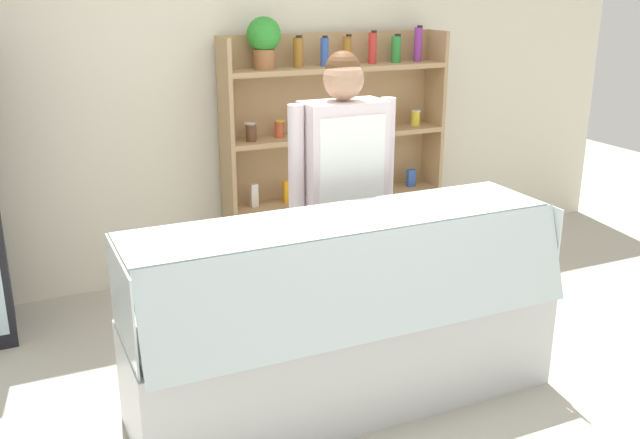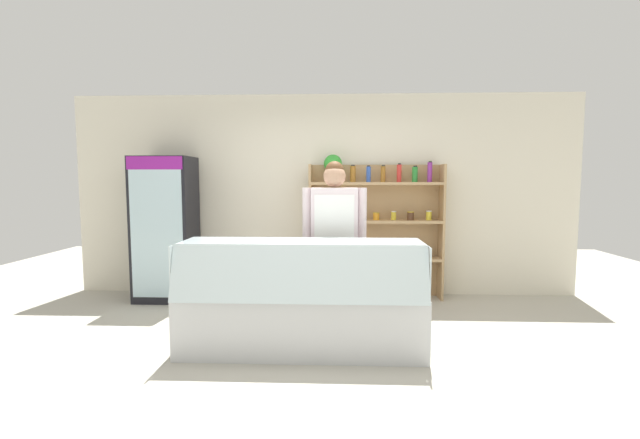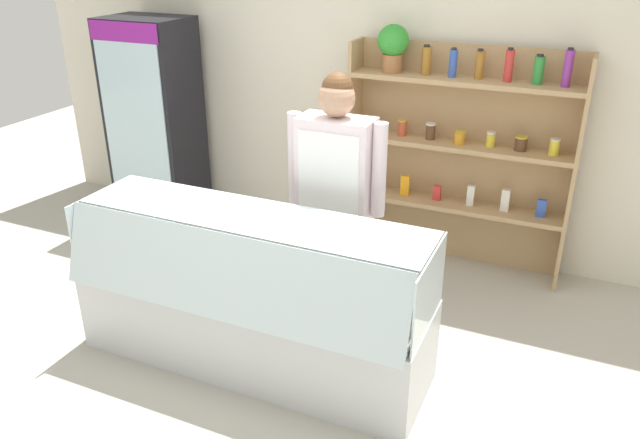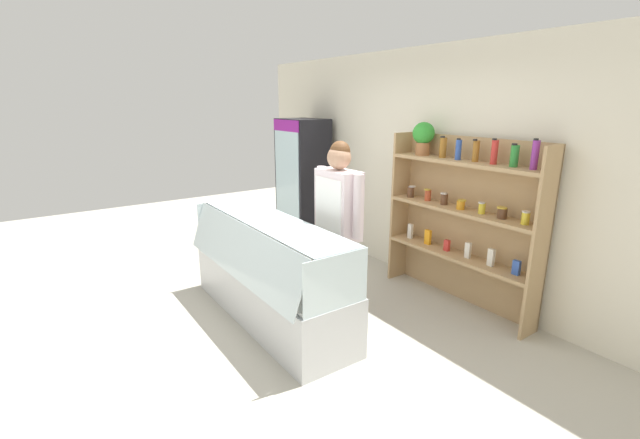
% 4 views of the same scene
% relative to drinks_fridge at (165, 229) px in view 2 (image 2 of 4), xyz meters
% --- Properties ---
extents(ground_plane, '(12.00, 12.00, 0.00)m').
position_rel_drinks_fridge_xyz_m(ground_plane, '(2.04, -1.61, -0.93)').
color(ground_plane, '#B7B2A3').
extents(back_wall, '(6.80, 0.10, 2.70)m').
position_rel_drinks_fridge_xyz_m(back_wall, '(2.04, 0.44, 0.42)').
color(back_wall, silver).
rests_on(back_wall, ground).
extents(drinks_fridge, '(0.73, 0.56, 1.86)m').
position_rel_drinks_fridge_xyz_m(drinks_fridge, '(0.00, 0.00, 0.00)').
color(drinks_fridge, black).
rests_on(drinks_fridge, ground).
extents(shelving_unit, '(1.74, 0.29, 1.89)m').
position_rel_drinks_fridge_xyz_m(shelving_unit, '(2.68, 0.23, 0.11)').
color(shelving_unit, tan).
rests_on(shelving_unit, ground).
extents(deli_display_case, '(2.20, 0.71, 1.01)m').
position_rel_drinks_fridge_xyz_m(deli_display_case, '(1.90, -1.62, -0.61)').
color(deli_display_case, silver).
rests_on(deli_display_case, ground).
extents(shop_clerk, '(0.67, 0.25, 1.75)m').
position_rel_drinks_fridge_xyz_m(shop_clerk, '(2.19, -0.99, 0.12)').
color(shop_clerk, '#383D51').
rests_on(shop_clerk, ground).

